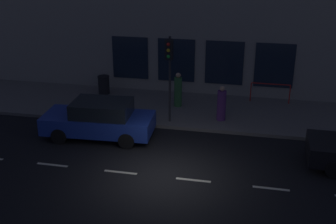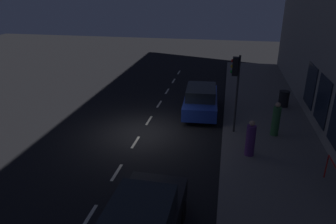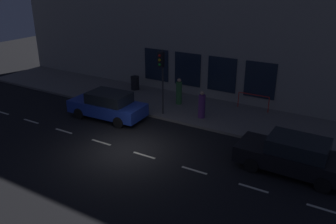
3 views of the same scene
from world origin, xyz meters
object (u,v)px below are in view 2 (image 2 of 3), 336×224
(pedestrian_0, at_px, (276,120))
(pedestrian_1, at_px, (250,140))
(traffic_light, at_px, (235,76))
(parked_car_1, at_px, (201,100))
(trash_bin, at_px, (284,99))

(pedestrian_0, bearing_deg, pedestrian_1, 36.91)
(traffic_light, distance_m, pedestrian_0, 2.91)
(parked_car_1, relative_size, trash_bin, 4.83)
(pedestrian_0, relative_size, trash_bin, 1.76)
(parked_car_1, bearing_deg, pedestrian_1, -65.05)
(traffic_light, bearing_deg, trash_bin, 53.44)
(parked_car_1, bearing_deg, trash_bin, 14.90)
(pedestrian_0, height_order, trash_bin, pedestrian_0)
(parked_car_1, distance_m, trash_bin, 5.03)
(trash_bin, bearing_deg, pedestrian_1, -109.84)
(traffic_light, relative_size, parked_car_1, 0.83)
(traffic_light, relative_size, trash_bin, 4.01)
(traffic_light, relative_size, pedestrian_1, 2.41)
(traffic_light, height_order, pedestrian_1, traffic_light)
(parked_car_1, relative_size, pedestrian_0, 2.74)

